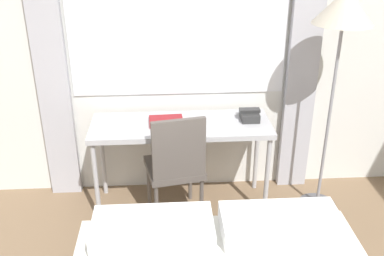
% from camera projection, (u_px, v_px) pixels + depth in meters
% --- Properties ---
extents(wall_back_with_window, '(5.76, 0.13, 2.70)m').
position_uv_depth(wall_back_with_window, '(191.00, 29.00, 3.38)').
color(wall_back_with_window, silver).
rests_on(wall_back_with_window, ground_plane).
extents(desk, '(1.35, 0.49, 0.72)m').
position_uv_depth(desk, '(181.00, 131.00, 3.39)').
color(desk, '#B2B2B7').
rests_on(desk, ground_plane).
extents(desk_chair, '(0.47, 0.47, 0.89)m').
position_uv_depth(desk_chair, '(176.00, 163.00, 3.27)').
color(desk_chair, '#59514C').
rests_on(desk_chair, ground_plane).
extents(standing_lamp, '(0.42, 0.42, 1.71)m').
position_uv_depth(standing_lamp, '(343.00, 22.00, 3.00)').
color(standing_lamp, '#4C4C51').
rests_on(standing_lamp, ground_plane).
extents(telephone, '(0.15, 0.18, 0.09)m').
position_uv_depth(telephone, '(249.00, 115.00, 3.41)').
color(telephone, '#2D2D2D').
rests_on(telephone, desk).
extents(book, '(0.26, 0.21, 0.02)m').
position_uv_depth(book, '(166.00, 121.00, 3.37)').
color(book, maroon).
rests_on(book, desk).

